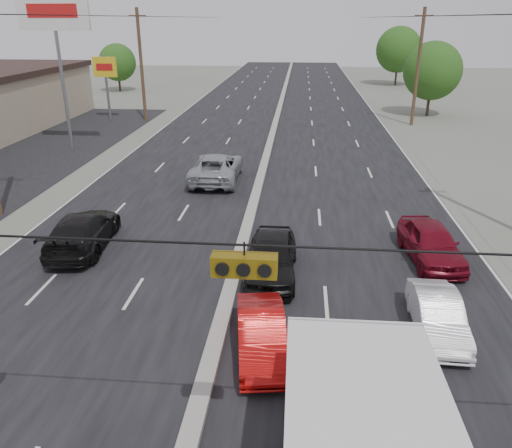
% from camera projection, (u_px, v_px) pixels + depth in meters
% --- Properties ---
extents(road_surface, '(20.00, 160.00, 0.02)m').
position_uv_depth(road_surface, '(269.00, 148.00, 37.70)').
color(road_surface, black).
rests_on(road_surface, ground).
extents(center_median, '(0.50, 160.00, 0.20)m').
position_uv_depth(center_median, '(269.00, 147.00, 37.66)').
color(center_median, gray).
rests_on(center_median, ground).
extents(parking_lot, '(10.00, 42.00, 0.02)m').
position_uv_depth(parking_lot, '(19.00, 160.00, 34.49)').
color(parking_lot, black).
rests_on(parking_lot, ground).
extents(utility_pole_left_c, '(1.60, 0.30, 10.00)m').
position_uv_depth(utility_pole_left_c, '(141.00, 65.00, 45.98)').
color(utility_pole_left_c, '#422D1E').
rests_on(utility_pole_left_c, ground).
extents(utility_pole_right_c, '(1.60, 0.30, 10.00)m').
position_uv_depth(utility_pole_right_c, '(418.00, 67.00, 43.94)').
color(utility_pole_right_c, '#422D1E').
rests_on(utility_pole_right_c, ground).
extents(traffic_signals, '(25.00, 0.30, 0.54)m').
position_uv_depth(traffic_signals, '(238.00, 262.00, 7.87)').
color(traffic_signals, black).
rests_on(traffic_signals, ground).
extents(pole_sign_billboard, '(5.00, 0.25, 11.00)m').
position_uv_depth(pole_sign_billboard, '(54.00, 22.00, 33.66)').
color(pole_sign_billboard, slate).
rests_on(pole_sign_billboard, ground).
extents(pole_sign_far, '(2.20, 0.25, 6.00)m').
position_uv_depth(pole_sign_far, '(105.00, 72.00, 46.53)').
color(pole_sign_far, slate).
rests_on(pole_sign_far, ground).
extents(tree_left_far, '(4.80, 4.80, 6.12)m').
position_uv_depth(tree_left_far, '(117.00, 62.00, 65.71)').
color(tree_left_far, '#382619').
rests_on(tree_left_far, ground).
extents(tree_right_mid, '(5.60, 5.60, 7.14)m').
position_uv_depth(tree_right_mid, '(432.00, 71.00, 48.63)').
color(tree_right_mid, '#382619').
rests_on(tree_right_mid, ground).
extents(tree_right_far, '(6.40, 6.40, 8.16)m').
position_uv_depth(tree_right_far, '(399.00, 50.00, 71.34)').
color(tree_right_far, '#382619').
rests_on(tree_right_far, ground).
extents(red_sedan, '(1.88, 4.04, 1.28)m').
position_uv_depth(red_sedan, '(262.00, 335.00, 14.32)').
color(red_sedan, '#AC0B0A').
rests_on(red_sedan, ground).
extents(queue_car_a, '(1.87, 4.62, 1.57)m').
position_uv_depth(queue_car_a, '(271.00, 257.00, 18.66)').
color(queue_car_a, black).
rests_on(queue_car_a, ground).
extents(queue_car_b, '(1.40, 3.81, 1.25)m').
position_uv_depth(queue_car_b, '(438.00, 316.00, 15.28)').
color(queue_car_b, white).
rests_on(queue_car_b, ground).
extents(queue_car_e, '(2.24, 4.63, 1.52)m').
position_uv_depth(queue_car_e, '(431.00, 243.00, 19.90)').
color(queue_car_e, maroon).
rests_on(queue_car_e, ground).
extents(oncoming_near, '(2.57, 5.39, 1.52)m').
position_uv_depth(oncoming_near, '(83.00, 231.00, 21.04)').
color(oncoming_near, black).
rests_on(oncoming_near, ground).
extents(oncoming_far, '(2.78, 5.92, 1.64)m').
position_uv_depth(oncoming_far, '(217.00, 167.00, 29.80)').
color(oncoming_far, '#95979C').
rests_on(oncoming_far, ground).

